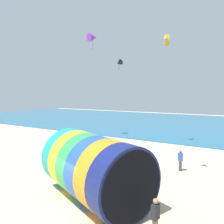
{
  "coord_description": "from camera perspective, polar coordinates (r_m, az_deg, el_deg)",
  "views": [
    {
      "loc": [
        7.65,
        -8.63,
        5.89
      ],
      "look_at": [
        0.6,
        2.99,
        4.8
      ],
      "focal_mm": 35.0,
      "sensor_mm": 36.0,
      "label": 1
    }
  ],
  "objects": [
    {
      "name": "ground_plane",
      "position": [
        12.95,
        -9.92,
        -22.53
      ],
      "size": [
        120.0,
        120.0,
        0.0
      ],
      "primitive_type": "plane",
      "color": "#CCBA8C"
    },
    {
      "name": "giant_inflatable_tube",
      "position": [
        12.59,
        -4.81,
        -14.3
      ],
      "size": [
        7.49,
        5.87,
        3.64
      ],
      "color": "teal",
      "rests_on": "ground"
    },
    {
      "name": "kite_black_delta",
      "position": [
        24.07,
        1.82,
        12.71
      ],
      "size": [
        0.88,
        0.8,
        1.18
      ],
      "color": "black"
    },
    {
      "name": "kite_purple_delta",
      "position": [
        30.12,
        -5.06,
        18.8
      ],
      "size": [
        1.57,
        1.64,
        2.23
      ],
      "color": "purple"
    },
    {
      "name": "sea",
      "position": [
        46.53,
        21.57,
        -2.95
      ],
      "size": [
        120.0,
        40.0,
        0.1
      ],
      "primitive_type": "cube",
      "color": "#236084",
      "rests_on": "ground"
    },
    {
      "name": "kite_handler",
      "position": [
        10.02,
        11.24,
        -25.55
      ],
      "size": [
        0.3,
        0.4,
        1.7
      ],
      "color": "#726651",
      "rests_on": "ground"
    },
    {
      "name": "kite_yellow_box",
      "position": [
        26.27,
        14.1,
        17.76
      ],
      "size": [
        0.6,
        0.6,
        1.21
      ],
      "color": "yellow"
    },
    {
      "name": "bystander_near_water",
      "position": [
        17.97,
        17.43,
        -11.94
      ],
      "size": [
        0.38,
        0.26,
        1.66
      ],
      "color": "#383D56",
      "rests_on": "ground"
    }
  ]
}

